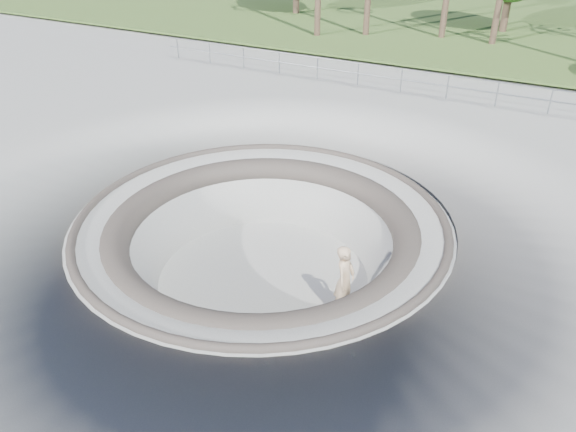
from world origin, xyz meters
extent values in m
plane|color=#A6A5A0|center=(0.00, 0.00, 0.00)|extent=(180.00, 180.00, 0.00)
torus|color=#A6A5A0|center=(0.00, 0.00, -2.00)|extent=(14.00, 14.00, 4.00)
cylinder|color=#A6A5A0|center=(0.00, 0.00, -1.95)|extent=(6.60, 6.60, 0.10)
torus|color=#48413A|center=(0.00, 0.00, -0.02)|extent=(10.24, 10.24, 0.24)
torus|color=#48413A|center=(0.00, 0.00, -0.45)|extent=(8.91, 8.91, 0.81)
cube|color=#435F26|center=(0.00, 34.00, 0.22)|extent=(180.00, 36.00, 0.12)
ellipsoid|color=olive|center=(-22.00, 55.00, -6.44)|extent=(50.40, 36.00, 23.40)
cylinder|color=gray|center=(0.00, 12.00, 1.17)|extent=(25.00, 0.05, 0.05)
cylinder|color=gray|center=(0.00, 12.00, 0.72)|extent=(25.00, 0.05, 0.05)
cube|color=olive|center=(2.70, -0.46, -1.82)|extent=(0.93, 0.44, 0.02)
cylinder|color=silver|center=(2.70, -0.46, -1.86)|extent=(0.08, 0.19, 0.04)
cylinder|color=silver|center=(2.70, -0.46, -1.86)|extent=(0.08, 0.19, 0.04)
cylinder|color=silver|center=(2.70, -0.46, -1.87)|extent=(0.08, 0.05, 0.07)
cylinder|color=silver|center=(2.70, -0.46, -1.87)|extent=(0.08, 0.05, 0.07)
cylinder|color=silver|center=(2.70, -0.46, -1.87)|extent=(0.08, 0.05, 0.07)
cylinder|color=silver|center=(2.70, -0.46, -1.87)|extent=(0.08, 0.05, 0.07)
imported|color=#D3B088|center=(2.70, -0.46, -0.81)|extent=(0.51, 0.75, 2.00)
camera|label=1|loc=(6.81, -11.35, 7.88)|focal=35.00mm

